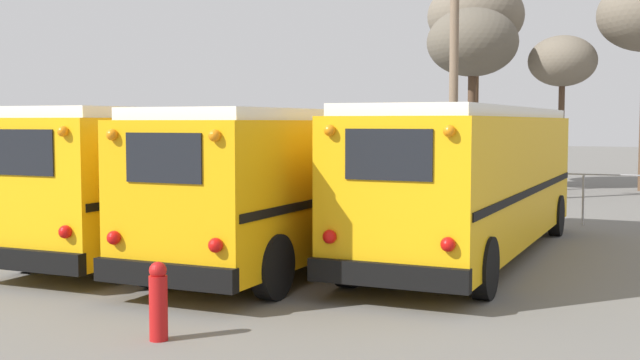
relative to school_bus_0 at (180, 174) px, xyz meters
The scene contains 10 objects.
ground_plane 3.66m from the school_bus_0, 19.50° to the left, with size 160.00×160.00×0.00m, color #66635E.
school_bus_0 is the anchor object (origin of this frame).
school_bus_1 3.08m from the school_bus_0, ahead, with size 2.68×10.93×3.06m.
school_bus_2 6.33m from the school_bus_0, 14.92° to the left, with size 2.77×10.67×3.12m.
utility_pole 12.84m from the school_bus_0, 75.78° to the left, with size 1.80×0.31×8.74m.
bare_tree_0 20.63m from the school_bus_0, 73.46° to the left, with size 2.79×2.79×6.37m.
bare_tree_2 21.11m from the school_bus_0, 84.36° to the left, with size 4.19×4.19×9.01m.
bare_tree_3 18.42m from the school_bus_0, 82.18° to the left, with size 3.71×3.71×7.45m.
fence_line 8.58m from the school_bus_0, 69.04° to the left, with size 14.18×0.06×1.42m.
fire_hydrant 7.55m from the school_bus_0, 58.94° to the right, with size 0.24×0.24×1.03m.
Camera 1 is at (6.78, -16.02, 2.84)m, focal length 45.00 mm.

